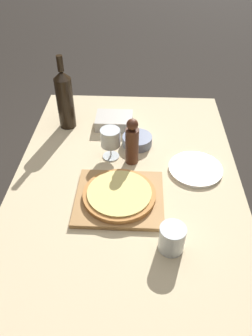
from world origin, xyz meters
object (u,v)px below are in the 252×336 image
Objects in this scene: pizza at (119,194)px; pepper_mill at (132,142)px; wine_glass at (110,139)px; wine_bottle at (65,99)px; small_bowl at (137,140)px.

pizza is 0.24m from pepper_mill.
pizza is 1.95× the size of wine_glass.
pizza is 0.58m from wine_bottle.
wine_glass is (-0.05, 0.26, 0.07)m from pizza.
small_bowl is at bearing 80.68° from pepper_mill.
pepper_mill is at bearing -39.17° from wine_bottle.
pepper_mill is at bearing 80.40° from pizza.
pizza is at bearing -78.36° from wine_glass.
pizza is at bearing -60.03° from wine_bottle.
pizza is at bearing -99.60° from pepper_mill.
wine_bottle reaches higher than small_bowl.
wine_bottle is at bearing 157.74° from small_bowl.
wine_glass reaches higher than small_bowl.
wine_glass is (-0.09, 0.03, -0.00)m from pepper_mill.
pepper_mill reaches higher than wine_glass.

